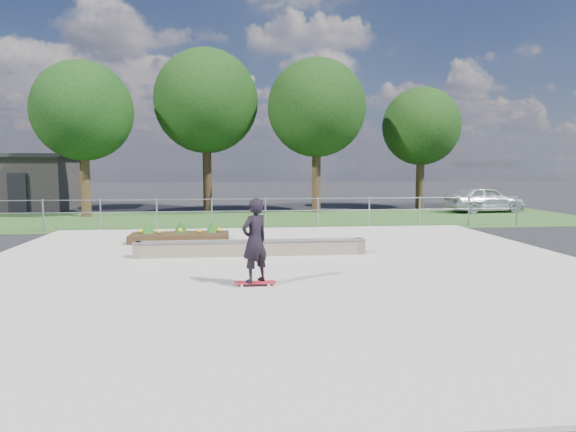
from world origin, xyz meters
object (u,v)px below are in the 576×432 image
object	(u,v)px
planter_bed	(180,235)
skateboarder	(255,241)
grind_ledge	(251,248)
parked_car	(484,199)

from	to	relation	value
planter_bed	skateboarder	distance (m)	6.53
grind_ledge	planter_bed	world-z (taller)	planter_bed
skateboarder	grind_ledge	bearing A→B (deg)	89.06
planter_bed	skateboarder	size ratio (longest dim) A/B	1.74
grind_ledge	parked_car	xyz separation A→B (m)	(12.26, 11.46, 0.41)
skateboarder	planter_bed	bearing A→B (deg)	108.40
planter_bed	skateboarder	xyz separation A→B (m)	(2.05, -6.16, 0.71)
parked_car	skateboarder	bearing A→B (deg)	133.55
grind_ledge	planter_bed	distance (m)	3.47
planter_bed	parked_car	size ratio (longest dim) A/B	0.76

